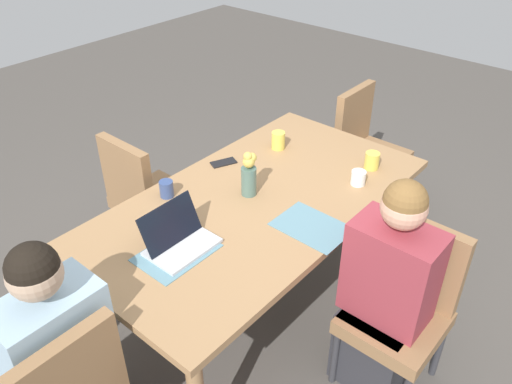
# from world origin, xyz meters

# --- Properties ---
(ground_plane) EXTENTS (10.00, 10.00, 0.00)m
(ground_plane) POSITION_xyz_m (0.00, 0.00, 0.00)
(ground_plane) COLOR #4C4742
(dining_table) EXTENTS (1.96, 1.05, 0.75)m
(dining_table) POSITION_xyz_m (0.00, 0.00, 0.68)
(dining_table) COLOR #9E754C
(dining_table) RESTS_ON ground_plane
(person_head_left_left_near) EXTENTS (0.40, 0.36, 1.19)m
(person_head_left_left_near) POSITION_xyz_m (-1.20, 0.00, 0.53)
(person_head_left_left_near) COLOR #2D2D33
(person_head_left_left_near) RESTS_ON ground_plane
(chair_near_left_mid) EXTENTS (0.44, 0.44, 0.90)m
(chair_near_left_mid) POSITION_xyz_m (0.09, -0.86, 0.50)
(chair_near_left_mid) COLOR olive
(chair_near_left_mid) RESTS_ON ground_plane
(person_near_left_mid) EXTENTS (0.36, 0.40, 1.19)m
(person_near_left_mid) POSITION_xyz_m (0.01, -0.80, 0.53)
(person_near_left_mid) COLOR #2D2D33
(person_near_left_mid) RESTS_ON ground_plane
(chair_head_right_left_far) EXTENTS (0.44, 0.44, 0.90)m
(chair_head_right_left_far) POSITION_xyz_m (1.34, 0.09, 0.50)
(chair_head_right_left_far) COLOR olive
(chair_head_right_left_far) RESTS_ON ground_plane
(chair_far_right_near) EXTENTS (0.44, 0.44, 0.90)m
(chair_far_right_near) POSITION_xyz_m (-0.12, 0.81, 0.50)
(chair_far_right_near) COLOR olive
(chair_far_right_near) RESTS_ON ground_plane
(flower_vase) EXTENTS (0.09, 0.08, 0.26)m
(flower_vase) POSITION_xyz_m (0.02, 0.07, 0.87)
(flower_vase) COLOR #4C6B60
(flower_vase) RESTS_ON dining_table
(placemat_head_left_left_near) EXTENTS (0.36, 0.26, 0.00)m
(placemat_head_left_left_near) POSITION_xyz_m (-0.57, 0.00, 0.75)
(placemat_head_left_left_near) COLOR slate
(placemat_head_left_left_near) RESTS_ON dining_table
(placemat_near_left_mid) EXTENTS (0.26, 0.36, 0.00)m
(placemat_near_left_mid) POSITION_xyz_m (0.00, -0.36, 0.75)
(placemat_near_left_mid) COLOR slate
(placemat_near_left_mid) RESTS_ON dining_table
(laptop_head_left_left_near) EXTENTS (0.32, 0.22, 0.20)m
(laptop_head_left_left_near) POSITION_xyz_m (-0.53, 0.02, 0.79)
(laptop_head_left_left_near) COLOR silver
(laptop_head_left_left_near) RESTS_ON dining_table
(coffee_mug_near_left) EXTENTS (0.08, 0.08, 0.10)m
(coffee_mug_near_left) POSITION_xyz_m (0.69, -0.30, 0.80)
(coffee_mug_near_left) COLOR #DBC64C
(coffee_mug_near_left) RESTS_ON dining_table
(coffee_mug_near_right) EXTENTS (0.08, 0.08, 0.09)m
(coffee_mug_near_right) POSITION_xyz_m (-0.28, 0.39, 0.80)
(coffee_mug_near_right) COLOR #33477A
(coffee_mug_near_right) RESTS_ON dining_table
(coffee_mug_centre_left) EXTENTS (0.08, 0.08, 0.08)m
(coffee_mug_centre_left) POSITION_xyz_m (0.49, -0.33, 0.79)
(coffee_mug_centre_left) COLOR white
(coffee_mug_centre_left) RESTS_ON dining_table
(coffee_mug_centre_right) EXTENTS (0.08, 0.08, 0.11)m
(coffee_mug_centre_right) POSITION_xyz_m (0.52, 0.26, 0.81)
(coffee_mug_centre_right) COLOR #DBC64C
(coffee_mug_centre_right) RESTS_ON dining_table
(phone_black) EXTENTS (0.17, 0.13, 0.01)m
(phone_black) POSITION_xyz_m (0.17, 0.39, 0.75)
(phone_black) COLOR black
(phone_black) RESTS_ON dining_table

